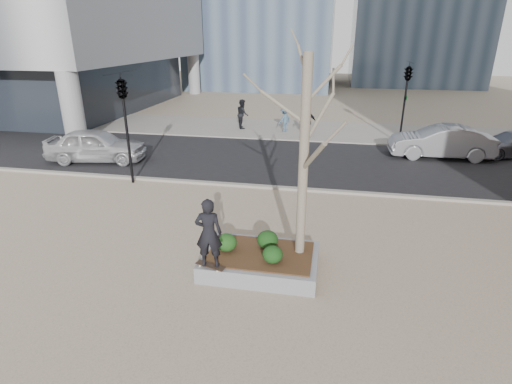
% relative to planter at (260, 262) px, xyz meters
% --- Properties ---
extents(ground, '(120.00, 120.00, 0.00)m').
position_rel_planter_xyz_m(ground, '(-1.00, 0.00, -0.23)').
color(ground, tan).
rests_on(ground, ground).
extents(street, '(60.00, 8.00, 0.02)m').
position_rel_planter_xyz_m(street, '(-1.00, 10.00, -0.21)').
color(street, black).
rests_on(street, ground).
extents(far_sidewalk, '(60.00, 6.00, 0.02)m').
position_rel_planter_xyz_m(far_sidewalk, '(-1.00, 17.00, -0.21)').
color(far_sidewalk, gray).
rests_on(far_sidewalk, ground).
extents(planter, '(3.00, 2.00, 0.45)m').
position_rel_planter_xyz_m(planter, '(0.00, 0.00, 0.00)').
color(planter, gray).
rests_on(planter, ground).
extents(planter_mulch, '(2.70, 1.70, 0.04)m').
position_rel_planter_xyz_m(planter_mulch, '(0.00, 0.00, 0.25)').
color(planter_mulch, '#382314').
rests_on(planter_mulch, planter).
extents(sycamore_tree, '(2.80, 2.80, 6.60)m').
position_rel_planter_xyz_m(sycamore_tree, '(1.00, 0.30, 3.56)').
color(sycamore_tree, gray).
rests_on(sycamore_tree, planter_mulch).
extents(shrub_left, '(0.55, 0.55, 0.47)m').
position_rel_planter_xyz_m(shrub_left, '(-0.90, -0.03, 0.50)').
color(shrub_left, '#193B12').
rests_on(shrub_left, planter_mulch).
extents(shrub_middle, '(0.57, 0.57, 0.48)m').
position_rel_planter_xyz_m(shrub_middle, '(0.14, 0.31, 0.51)').
color(shrub_middle, '#123310').
rests_on(shrub_middle, planter_mulch).
extents(shrub_right, '(0.52, 0.52, 0.44)m').
position_rel_planter_xyz_m(shrub_right, '(0.38, -0.39, 0.49)').
color(shrub_right, '#143811').
rests_on(shrub_right, planter_mulch).
extents(skateboard, '(0.80, 0.42, 0.08)m').
position_rel_planter_xyz_m(skateboard, '(-1.10, -0.88, 0.26)').
color(skateboard, black).
rests_on(skateboard, planter).
extents(skateboarder, '(0.70, 0.51, 1.77)m').
position_rel_planter_xyz_m(skateboarder, '(-1.10, -0.88, 1.19)').
color(skateboarder, black).
rests_on(skateboarder, skateboard).
extents(police_car, '(4.95, 2.66, 1.60)m').
position_rel_planter_xyz_m(police_car, '(-9.61, 8.10, 0.60)').
color(police_car, '#B8B8BC').
rests_on(police_car, street).
extents(car_silver, '(4.96, 1.86, 1.62)m').
position_rel_planter_xyz_m(car_silver, '(7.05, 11.93, 0.60)').
color(car_silver, '#929399').
rests_on(car_silver, street).
extents(pedestrian_a, '(0.99, 1.11, 1.89)m').
position_rel_planter_xyz_m(pedestrian_a, '(-4.24, 16.77, 0.74)').
color(pedestrian_a, black).
rests_on(pedestrian_a, far_sidewalk).
extents(pedestrian_b, '(1.04, 1.15, 1.55)m').
position_rel_planter_xyz_m(pedestrian_b, '(-1.38, 16.28, 0.57)').
color(pedestrian_b, '#436078').
rests_on(pedestrian_b, far_sidewalk).
extents(pedestrian_c, '(1.13, 0.67, 1.80)m').
position_rel_planter_xyz_m(pedestrian_c, '(0.17, 15.19, 0.70)').
color(pedestrian_c, black).
rests_on(pedestrian_c, far_sidewalk).
extents(traffic_light_near, '(0.60, 2.48, 4.50)m').
position_rel_planter_xyz_m(traffic_light_near, '(-6.50, 5.60, 2.02)').
color(traffic_light_near, black).
rests_on(traffic_light_near, ground).
extents(traffic_light_far, '(0.60, 2.48, 4.50)m').
position_rel_planter_xyz_m(traffic_light_far, '(5.50, 14.60, 2.02)').
color(traffic_light_far, black).
rests_on(traffic_light_far, ground).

